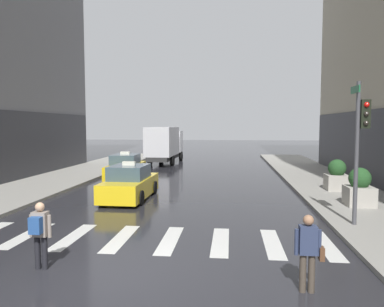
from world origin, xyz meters
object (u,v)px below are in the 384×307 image
Objects in this scene: pedestrian_with_backpack at (40,230)px; box_truck at (165,143)px; pedestrian_with_handbag at (308,249)px; taxi_second at (126,168)px; planter_mid_block at (337,176)px; traffic_light_pole at (360,133)px; planter_near_corner at (359,188)px; taxi_lead at (130,184)px.

box_truck is at bearing 93.35° from pedestrian_with_backpack.
box_truck is 26.53m from pedestrian_with_handbag.
taxi_second is 12.86m from planter_mid_block.
box_truck is (0.80, 9.80, 1.13)m from taxi_second.
traffic_light_pole is 10.19m from pedestrian_with_backpack.
traffic_light_pole is 3.00× the size of planter_near_corner.
traffic_light_pole reaches higher than pedestrian_with_backpack.
planter_near_corner is (11.39, -17.26, -0.98)m from box_truck.
planter_mid_block is (11.51, -13.52, -0.98)m from box_truck.
traffic_light_pole is 1.05× the size of taxi_lead.
box_truck is at bearing 85.32° from taxi_second.
taxi_lead is 10.19m from planter_near_corner.
traffic_light_pole reaches higher than taxi_second.
box_truck is (-10.31, 20.34, -1.41)m from traffic_light_pole.
taxi_lead is 2.77× the size of pedestrian_with_handbag.
box_truck is 20.70m from planter_near_corner.
taxi_lead is 2.85× the size of planter_mid_block.
box_truck is at bearing 116.88° from traffic_light_pole.
planter_near_corner is at bearing 70.72° from traffic_light_pole.
planter_near_corner is at bearing -6.09° from taxi_lead.
planter_near_corner is (9.94, 7.56, -0.10)m from pedestrian_with_backpack.
pedestrian_with_backpack is 12.49m from planter_near_corner.
pedestrian_with_backpack is at bearing -86.65° from box_truck.
planter_mid_block is (0.12, 3.74, 0.00)m from planter_near_corner.
pedestrian_with_backpack is at bearing -153.21° from traffic_light_pole.
planter_near_corner is (12.19, -7.46, 0.15)m from taxi_second.
pedestrian_with_handbag is (6.20, -0.56, -0.04)m from pedestrian_with_backpack.
traffic_light_pole reaches higher than taxi_lead.
taxi_lead is 2.77× the size of pedestrian_with_backpack.
planter_near_corner is at bearing -56.57° from box_truck.
pedestrian_with_handbag is 8.94m from planter_near_corner.
taxi_second is at bearing 136.51° from traffic_light_pole.
traffic_light_pole is 4.05m from planter_near_corner.
taxi_lead is 8.65m from pedestrian_with_backpack.
taxi_second is 17.73m from pedestrian_with_handbag.
box_truck reaches higher than pedestrian_with_backpack.
box_truck reaches higher than pedestrian_with_handbag.
pedestrian_with_backpack is at bearing -142.74° from planter_near_corner.
taxi_lead and taxi_second have the same top height.
box_truck is 24.88m from pedestrian_with_backpack.
box_truck reaches higher than planter_mid_block.
taxi_second is at bearing 118.49° from pedestrian_with_handbag.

